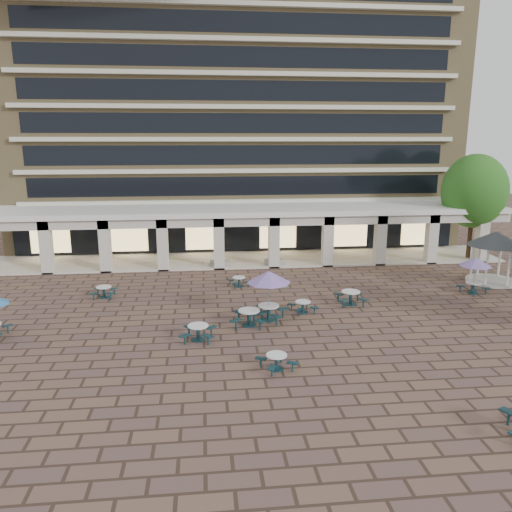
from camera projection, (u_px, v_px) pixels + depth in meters
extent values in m
plane|color=brown|center=(267.00, 327.00, 26.59)|extent=(120.00, 120.00, 0.00)
cube|color=#A0895A|center=(235.00, 125.00, 48.72)|extent=(40.00, 15.00, 22.00)
cube|color=beige|center=(241.00, 201.00, 42.73)|extent=(36.80, 0.50, 0.35)
cube|color=black|center=(241.00, 186.00, 42.65)|extent=(35.20, 0.05, 1.60)
cube|color=beige|center=(241.00, 171.00, 42.13)|extent=(36.80, 0.50, 0.35)
cube|color=black|center=(240.00, 155.00, 42.05)|extent=(35.20, 0.05, 1.60)
cube|color=beige|center=(241.00, 139.00, 41.53)|extent=(36.80, 0.50, 0.35)
cube|color=black|center=(240.00, 123.00, 41.45)|extent=(35.20, 0.05, 1.60)
cube|color=beige|center=(240.00, 107.00, 40.92)|extent=(36.80, 0.50, 0.35)
cube|color=black|center=(240.00, 90.00, 40.85)|extent=(35.20, 0.05, 1.60)
cube|color=beige|center=(240.00, 73.00, 40.32)|extent=(36.80, 0.50, 0.35)
cube|color=black|center=(240.00, 57.00, 40.25)|extent=(35.20, 0.05, 1.60)
cube|color=beige|center=(240.00, 39.00, 39.72)|extent=(36.80, 0.50, 0.35)
cube|color=black|center=(240.00, 22.00, 39.64)|extent=(35.20, 0.05, 1.60)
cube|color=beige|center=(240.00, 3.00, 39.12)|extent=(36.80, 0.50, 0.35)
cube|color=white|center=(244.00, 209.00, 40.14)|extent=(42.00, 6.60, 0.40)
cube|color=beige|center=(247.00, 220.00, 37.48)|extent=(42.00, 0.30, 0.90)
cube|color=black|center=(241.00, 232.00, 43.30)|extent=(38.00, 0.15, 3.20)
cube|color=beige|center=(244.00, 259.00, 41.09)|extent=(42.00, 6.00, 0.12)
cube|color=beige|center=(46.00, 247.00, 36.62)|extent=(0.80, 0.80, 4.00)
cube|color=beige|center=(105.00, 246.00, 37.05)|extent=(0.80, 0.80, 4.00)
cube|color=beige|center=(163.00, 244.00, 37.48)|extent=(0.80, 0.80, 4.00)
cube|color=beige|center=(219.00, 243.00, 37.91)|extent=(0.80, 0.80, 4.00)
cube|color=beige|center=(274.00, 242.00, 38.34)|extent=(0.80, 0.80, 4.00)
cube|color=beige|center=(328.00, 241.00, 38.77)|extent=(0.80, 0.80, 4.00)
cube|color=beige|center=(380.00, 240.00, 39.20)|extent=(0.80, 0.80, 4.00)
cube|color=beige|center=(431.00, 239.00, 39.64)|extent=(0.80, 0.80, 4.00)
cube|color=beige|center=(482.00, 238.00, 40.07)|extent=(0.80, 0.80, 4.00)
cube|color=#FFD88C|center=(50.00, 239.00, 41.57)|extent=(3.20, 0.08, 2.40)
cube|color=#FFD88C|center=(129.00, 237.00, 42.23)|extent=(3.20, 0.08, 2.40)
cube|color=#FFD88C|center=(204.00, 236.00, 42.88)|extent=(3.20, 0.08, 2.40)
cube|color=#FFD88C|center=(278.00, 234.00, 43.53)|extent=(3.20, 0.08, 2.40)
cube|color=#FFD88C|center=(349.00, 233.00, 44.18)|extent=(3.20, 0.08, 2.40)
cube|color=#FFD88C|center=(419.00, 231.00, 44.84)|extent=(3.20, 0.08, 2.40)
cylinder|color=#13343B|center=(276.00, 369.00, 21.68)|extent=(0.64, 0.64, 0.04)
cylinder|color=#13343B|center=(277.00, 363.00, 21.62)|extent=(0.16, 0.16, 0.60)
cylinder|color=white|center=(277.00, 355.00, 21.53)|extent=(0.91, 0.91, 0.05)
cube|color=#13343B|center=(281.00, 354.00, 22.25)|extent=(0.44, 0.56, 0.05)
cylinder|color=#13343B|center=(281.00, 358.00, 22.30)|extent=(0.07, 0.07, 0.38)
cube|color=#13343B|center=(261.00, 358.00, 21.82)|extent=(0.56, 0.44, 0.05)
cylinder|color=#13343B|center=(261.00, 363.00, 21.86)|extent=(0.07, 0.07, 0.38)
cube|color=#13343B|center=(272.00, 368.00, 20.94)|extent=(0.44, 0.56, 0.05)
cylinder|color=#13343B|center=(272.00, 372.00, 20.99)|extent=(0.07, 0.07, 0.38)
cube|color=#13343B|center=(293.00, 363.00, 21.37)|extent=(0.56, 0.44, 0.05)
cylinder|color=#13343B|center=(292.00, 367.00, 21.42)|extent=(0.07, 0.07, 0.38)
cube|color=#13343B|center=(509.00, 412.00, 17.36)|extent=(0.55, 0.71, 0.06)
cylinder|color=#13343B|center=(508.00, 419.00, 17.42)|extent=(0.09, 0.09, 0.48)
cube|color=#13343B|center=(7.00, 326.00, 25.61)|extent=(0.55, 0.52, 0.05)
cylinder|color=#13343B|center=(8.00, 330.00, 25.66)|extent=(0.07, 0.07, 0.39)
cylinder|color=#13343B|center=(249.00, 325.00, 26.76)|extent=(0.80, 0.80, 0.05)
cylinder|color=#13343B|center=(249.00, 319.00, 26.68)|extent=(0.21, 0.21, 0.76)
cylinder|color=white|center=(249.00, 311.00, 26.57)|extent=(1.15, 1.15, 0.06)
cube|color=#13343B|center=(262.00, 313.00, 27.21)|extent=(0.70, 0.62, 0.06)
cylinder|color=#13343B|center=(262.00, 317.00, 27.27)|extent=(0.09, 0.09, 0.48)
cube|color=#13343B|center=(239.00, 312.00, 27.31)|extent=(0.62, 0.70, 0.06)
cylinder|color=#13343B|center=(239.00, 317.00, 27.37)|extent=(0.09, 0.09, 0.48)
cube|color=#13343B|center=(236.00, 320.00, 26.08)|extent=(0.70, 0.62, 0.06)
cylinder|color=#13343B|center=(236.00, 325.00, 26.14)|extent=(0.09, 0.09, 0.48)
cube|color=#13343B|center=(260.00, 321.00, 25.98)|extent=(0.62, 0.70, 0.06)
cylinder|color=#13343B|center=(260.00, 326.00, 26.04)|extent=(0.09, 0.09, 0.48)
cylinder|color=#13343B|center=(269.00, 320.00, 27.55)|extent=(0.80, 0.80, 0.05)
cylinder|color=#13343B|center=(269.00, 313.00, 27.47)|extent=(0.21, 0.21, 0.76)
cylinder|color=white|center=(269.00, 306.00, 27.36)|extent=(1.15, 1.15, 0.06)
cube|color=#13343B|center=(283.00, 309.00, 27.82)|extent=(0.70, 0.52, 0.06)
cylinder|color=#13343B|center=(283.00, 313.00, 27.89)|extent=(0.09, 0.09, 0.48)
cube|color=#13343B|center=(261.00, 306.00, 28.22)|extent=(0.52, 0.70, 0.06)
cylinder|color=#13343B|center=(261.00, 311.00, 28.28)|extent=(0.09, 0.09, 0.48)
cube|color=#13343B|center=(254.00, 314.00, 27.05)|extent=(0.70, 0.52, 0.06)
cylinder|color=#13343B|center=(254.00, 318.00, 27.11)|extent=(0.09, 0.09, 0.48)
cube|color=#13343B|center=(276.00, 316.00, 26.65)|extent=(0.52, 0.70, 0.06)
cylinder|color=#13343B|center=(276.00, 321.00, 26.72)|extent=(0.09, 0.09, 0.48)
cylinder|color=gray|center=(269.00, 296.00, 27.23)|extent=(0.06, 0.06, 2.76)
cone|color=#8165B2|center=(269.00, 277.00, 26.98)|extent=(2.41, 2.41, 0.63)
cylinder|color=#13343B|center=(303.00, 312.00, 28.74)|extent=(0.62, 0.62, 0.04)
cylinder|color=#13343B|center=(303.00, 308.00, 28.68)|extent=(0.16, 0.16, 0.59)
cylinder|color=white|center=(303.00, 302.00, 28.60)|extent=(0.89, 0.89, 0.04)
cube|color=#13343B|center=(307.00, 302.00, 29.27)|extent=(0.47, 0.55, 0.04)
cylinder|color=#13343B|center=(307.00, 306.00, 29.31)|extent=(0.07, 0.07, 0.37)
cube|color=#13343B|center=(292.00, 304.00, 28.94)|extent=(0.55, 0.47, 0.04)
cylinder|color=#13343B|center=(292.00, 308.00, 28.99)|extent=(0.07, 0.07, 0.37)
cube|color=#13343B|center=(299.00, 310.00, 28.04)|extent=(0.47, 0.55, 0.04)
cylinder|color=#13343B|center=(299.00, 313.00, 28.09)|extent=(0.07, 0.07, 0.37)
cube|color=#13343B|center=(314.00, 308.00, 28.37)|extent=(0.55, 0.47, 0.04)
cylinder|color=#13343B|center=(314.00, 311.00, 28.42)|extent=(0.07, 0.07, 0.37)
cylinder|color=#13343B|center=(198.00, 340.00, 24.83)|extent=(0.72, 0.72, 0.04)
cylinder|color=#13343B|center=(198.00, 334.00, 24.75)|extent=(0.19, 0.19, 0.68)
cylinder|color=white|center=(198.00, 326.00, 24.66)|extent=(1.03, 1.03, 0.05)
cube|color=#13343B|center=(211.00, 327.00, 25.25)|extent=(0.63, 0.57, 0.05)
cylinder|color=#13343B|center=(211.00, 332.00, 25.31)|extent=(0.08, 0.08, 0.43)
cube|color=#13343B|center=(189.00, 327.00, 25.31)|extent=(0.57, 0.63, 0.05)
cylinder|color=#13343B|center=(189.00, 331.00, 25.36)|extent=(0.08, 0.08, 0.43)
cube|color=#13343B|center=(185.00, 336.00, 24.20)|extent=(0.63, 0.57, 0.05)
cylinder|color=#13343B|center=(185.00, 340.00, 24.25)|extent=(0.08, 0.08, 0.43)
cube|color=#13343B|center=(208.00, 336.00, 24.14)|extent=(0.57, 0.63, 0.05)
cylinder|color=#13343B|center=(208.00, 341.00, 24.20)|extent=(0.08, 0.08, 0.43)
cylinder|color=#13343B|center=(239.00, 286.00, 33.76)|extent=(0.61, 0.61, 0.03)
cylinder|color=#13343B|center=(239.00, 282.00, 33.70)|extent=(0.16, 0.16, 0.57)
cylinder|color=white|center=(239.00, 277.00, 33.62)|extent=(0.87, 0.87, 0.04)
cube|color=#13343B|center=(243.00, 278.00, 34.29)|extent=(0.44, 0.54, 0.04)
cylinder|color=#13343B|center=(243.00, 281.00, 34.33)|extent=(0.07, 0.07, 0.37)
cube|color=#13343B|center=(230.00, 280.00, 33.94)|extent=(0.54, 0.44, 0.04)
cylinder|color=#13343B|center=(230.00, 283.00, 33.98)|extent=(0.07, 0.07, 0.37)
cube|color=#13343B|center=(235.00, 284.00, 33.07)|extent=(0.44, 0.54, 0.04)
cylinder|color=#13343B|center=(235.00, 287.00, 33.12)|extent=(0.07, 0.07, 0.37)
cube|color=#13343B|center=(248.00, 282.00, 33.42)|extent=(0.54, 0.44, 0.04)
cylinder|color=#13343B|center=(248.00, 285.00, 33.47)|extent=(0.07, 0.07, 0.37)
cylinder|color=#13343B|center=(472.00, 293.00, 32.27)|extent=(0.68, 0.68, 0.04)
cylinder|color=#13343B|center=(473.00, 289.00, 32.20)|extent=(0.18, 0.18, 0.64)
cylinder|color=white|center=(474.00, 283.00, 32.11)|extent=(0.97, 0.97, 0.05)
cube|color=#13343B|center=(472.00, 284.00, 32.87)|extent=(0.47, 0.60, 0.05)
cylinder|color=#13343B|center=(472.00, 287.00, 32.93)|extent=(0.08, 0.08, 0.41)
cube|color=#13343B|center=(461.00, 286.00, 32.41)|extent=(0.60, 0.47, 0.05)
cylinder|color=#13343B|center=(460.00, 289.00, 32.46)|extent=(0.08, 0.08, 0.41)
cube|color=#13343B|center=(474.00, 290.00, 31.48)|extent=(0.47, 0.60, 0.05)
cylinder|color=#13343B|center=(474.00, 294.00, 31.53)|extent=(0.08, 0.08, 0.41)
cube|color=#13343B|center=(486.00, 288.00, 31.94)|extent=(0.60, 0.47, 0.05)
cylinder|color=#13343B|center=(486.00, 291.00, 31.99)|extent=(0.08, 0.08, 0.41)
cylinder|color=gray|center=(474.00, 276.00, 32.00)|extent=(0.05, 0.05, 2.34)
cone|color=#8165B2|center=(476.00, 262.00, 31.79)|extent=(2.04, 2.04, 0.54)
cylinder|color=#13343B|center=(104.00, 297.00, 31.45)|extent=(0.66, 0.66, 0.04)
cylinder|color=#13343B|center=(104.00, 293.00, 31.39)|extent=(0.17, 0.17, 0.62)
cylinder|color=white|center=(104.00, 287.00, 31.30)|extent=(0.94, 0.94, 0.05)
cube|color=#13343B|center=(114.00, 289.00, 31.89)|extent=(0.56, 0.54, 0.05)
cylinder|color=#13343B|center=(114.00, 292.00, 31.94)|extent=(0.08, 0.08, 0.40)
cube|color=#13343B|center=(98.00, 289.00, 31.84)|extent=(0.54, 0.56, 0.05)
cylinder|color=#13343B|center=(98.00, 292.00, 31.89)|extent=(0.08, 0.08, 0.40)
cube|color=#13343B|center=(93.00, 294.00, 30.83)|extent=(0.56, 0.54, 0.05)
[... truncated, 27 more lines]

